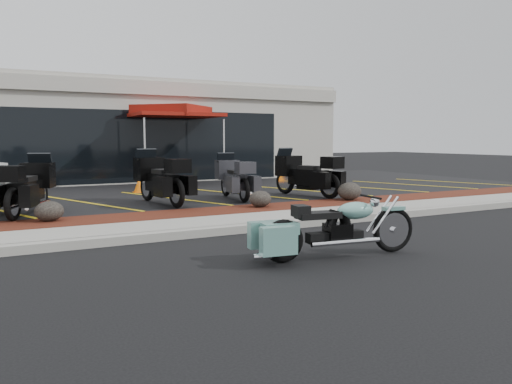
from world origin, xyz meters
TOP-DOWN VIEW (x-y plane):
  - ground at (0.00, 0.00)m, footprint 90.00×90.00m
  - curb at (0.00, 0.90)m, footprint 24.00×0.25m
  - sidewalk at (0.00, 1.60)m, footprint 24.00×1.20m
  - mulch_bed at (0.00, 2.80)m, footprint 24.00×1.20m
  - upper_lot at (0.00, 8.20)m, footprint 26.00×9.60m
  - dealership_building at (0.00, 14.47)m, footprint 18.00×8.16m
  - boulder_left at (-3.34, 2.97)m, footprint 0.56×0.46m
  - boulder_mid at (1.31, 2.86)m, footprint 0.54×0.45m
  - boulder_right at (4.04, 2.97)m, footprint 0.66×0.55m
  - hero_cruiser at (1.21, -1.71)m, footprint 2.71×0.99m
  - touring_black_front at (-3.34, 4.83)m, footprint 1.66×2.40m
  - touring_black_mid at (-0.74, 5.34)m, footprint 1.22×2.46m
  - touring_grey at (1.53, 5.36)m, footprint 1.04×2.21m
  - touring_black_rear at (3.35, 5.13)m, footprint 1.45×2.49m
  - traffic_cone at (-0.41, 7.48)m, footprint 0.42×0.42m
  - popup_canopy at (1.49, 9.97)m, footprint 3.50×3.50m

SIDE VIEW (x-z plane):
  - ground at x=0.00m, z-range 0.00..0.00m
  - curb at x=0.00m, z-range 0.00..0.15m
  - sidewalk at x=0.00m, z-range 0.00..0.15m
  - upper_lot at x=0.00m, z-range 0.00..0.15m
  - mulch_bed at x=0.00m, z-range 0.00..0.16m
  - boulder_mid at x=1.31m, z-range 0.16..0.54m
  - boulder_left at x=-3.34m, z-range 0.16..0.55m
  - traffic_cone at x=-0.41m, z-range 0.15..0.58m
  - boulder_right at x=4.04m, z-range 0.16..0.63m
  - hero_cruiser at x=1.21m, z-range 0.00..0.93m
  - touring_grey at x=1.53m, z-range 0.15..1.39m
  - touring_black_front at x=-3.34m, z-range 0.15..1.46m
  - touring_black_rear at x=3.35m, z-range 0.15..1.51m
  - touring_black_mid at x=-0.74m, z-range 0.15..1.52m
  - dealership_building at x=0.00m, z-range 0.01..4.01m
  - popup_canopy at x=1.49m, z-range 1.29..4.09m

